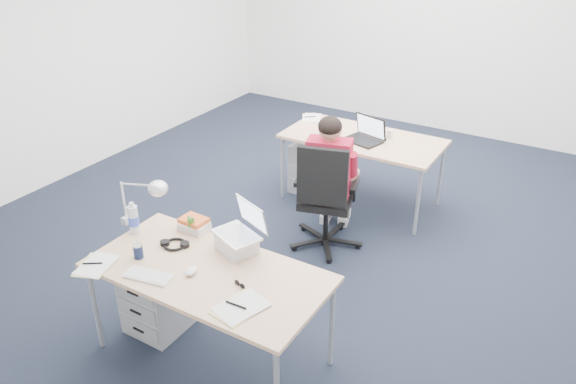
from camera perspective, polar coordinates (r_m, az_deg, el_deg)
The scene contains 24 objects.
floor at distance 5.44m, azimuth 1.16°, elevation -4.45°, with size 7.00×7.00×0.00m, color black.
room at distance 4.76m, azimuth 1.35°, elevation 13.34°, with size 6.02×7.02×2.80m.
desk_near at distance 3.77m, azimuth -8.13°, elevation -8.42°, with size 1.60×0.80×0.73m.
desk_far at distance 5.81m, azimuth 7.59°, elevation 5.09°, with size 1.60×0.80×0.73m.
office_chair at distance 5.14m, azimuth 3.79°, elevation -2.61°, with size 0.83×0.83×1.07m.
seated_person at distance 5.14m, azimuth 4.40°, elevation 1.53°, with size 0.50×0.74×1.25m.
drawer_pedestal_near at distance 4.35m, azimuth -12.75°, elevation -10.02°, with size 0.40×0.50×0.55m, color #ABADB0.
drawer_pedestal_far at distance 6.21m, azimuth 2.72°, elevation 2.71°, with size 0.40×0.50×0.55m, color #ABADB0.
silver_laptop at distance 3.82m, azimuth -5.30°, elevation -3.79°, with size 0.32×0.25×0.34m, color silver, non-canonical shape.
wireless_keyboard at distance 3.75m, azimuth -14.00°, elevation -8.27°, with size 0.31×0.13×0.02m, color white.
computer_mouse at distance 3.72m, azimuth -9.80°, elevation -7.91°, with size 0.07×0.11×0.04m, color white.
headphones at distance 4.02m, azimuth -11.43°, elevation -5.16°, with size 0.21×0.16×0.03m, color black, non-canonical shape.
can_koozie at distance 3.93m, azimuth -14.98°, elevation -5.81°, with size 0.06×0.06×0.10m, color #162246.
water_bottle at distance 4.19m, azimuth -15.45°, elevation -2.51°, with size 0.08×0.08×0.24m, color silver.
bear_figurine at distance 4.11m, azimuth -9.79°, elevation -3.33°, with size 0.07×0.06×0.14m, color #21681B, non-canonical shape.
book_stack at distance 4.16m, azimuth -9.52°, elevation -3.25°, with size 0.21×0.16×0.09m, color silver.
cordless_phone at distance 4.21m, azimuth -15.48°, elevation -3.15°, with size 0.04×0.02×0.14m, color black.
papers_left at distance 3.95m, azimuth -19.06°, elevation -7.06°, with size 0.19×0.28×0.01m, color #EBE088.
papers_right at distance 3.41m, azimuth -5.01°, elevation -11.62°, with size 0.21×0.30×0.01m, color #EBE088.
sunglasses at distance 3.57m, azimuth -4.93°, elevation -9.37°, with size 0.10×0.04×0.02m, color black, non-canonical shape.
desk_lamp at distance 4.17m, azimuth -15.08°, elevation -0.85°, with size 0.41×0.15×0.46m, color silver, non-canonical shape.
dark_laptop at distance 5.65m, azimuth 7.65°, elevation 6.33°, with size 0.36×0.35×0.26m, color black, non-canonical shape.
far_cup at distance 5.80m, azimuth 10.32°, elevation 5.80°, with size 0.06×0.06×0.09m, color white.
far_papers at distance 6.28m, azimuth 2.36°, elevation 7.53°, with size 0.19×0.27×0.01m, color white.
Camera 1 is at (2.29, -4.00, 2.88)m, focal length 35.00 mm.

